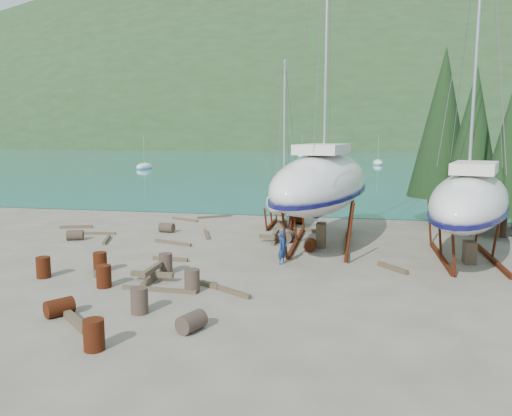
% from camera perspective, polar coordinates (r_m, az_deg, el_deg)
% --- Properties ---
extents(ground, '(600.00, 600.00, 0.00)m').
position_cam_1_polar(ground, '(22.09, -3.52, -7.17)').
color(ground, '#615B4C').
rests_on(ground, ground).
extents(bay_water, '(700.00, 700.00, 0.00)m').
position_cam_1_polar(bay_water, '(335.67, 10.27, 7.29)').
color(bay_water, teal).
rests_on(bay_water, ground).
extents(far_hill, '(800.00, 360.00, 110.00)m').
position_cam_1_polar(far_hill, '(340.67, 10.28, 7.30)').
color(far_hill, '#24371B').
rests_on(far_hill, ground).
extents(far_house_left, '(6.60, 5.60, 5.60)m').
position_cam_1_polar(far_house_left, '(220.52, -6.20, 7.60)').
color(far_house_left, beige).
rests_on(far_house_left, ground).
extents(far_house_center, '(6.60, 5.60, 5.60)m').
position_cam_1_polar(far_house_center, '(212.12, 4.27, 7.60)').
color(far_house_center, beige).
rests_on(far_house_center, ground).
extents(far_house_right, '(6.60, 5.60, 5.60)m').
position_cam_1_polar(far_house_right, '(212.03, 17.92, 7.21)').
color(far_house_right, beige).
rests_on(far_house_right, ground).
extents(cypress_near_right, '(3.60, 3.60, 10.00)m').
position_cam_1_polar(cypress_near_right, '(33.34, 23.60, 7.49)').
color(cypress_near_right, black).
rests_on(cypress_near_right, ground).
extents(cypress_mid_right, '(3.06, 3.06, 8.50)m').
position_cam_1_polar(cypress_mid_right, '(31.78, 26.93, 5.69)').
color(cypress_mid_right, black).
rests_on(cypress_mid_right, ground).
extents(cypress_back_left, '(4.14, 4.14, 11.50)m').
position_cam_1_polar(cypress_back_left, '(35.03, 20.56, 9.09)').
color(cypress_back_left, black).
rests_on(cypress_back_left, ground).
extents(moored_boat_left, '(2.00, 5.00, 6.05)m').
position_cam_1_polar(moored_boat_left, '(88.19, -12.63, 4.62)').
color(moored_boat_left, white).
rests_on(moored_boat_left, ground).
extents(moored_boat_mid, '(2.00, 5.00, 6.05)m').
position_cam_1_polar(moored_boat_mid, '(100.83, 13.76, 5.04)').
color(moored_boat_mid, white).
rests_on(moored_boat_mid, ground).
extents(moored_boat_far, '(2.00, 5.00, 6.05)m').
position_cam_1_polar(moored_boat_far, '(131.38, 5.27, 5.98)').
color(moored_boat_far, white).
rests_on(moored_boat_far, ground).
extents(large_sailboat_near, '(6.23, 13.91, 21.15)m').
position_cam_1_polar(large_sailboat_near, '(26.86, 7.64, 2.94)').
color(large_sailboat_near, white).
rests_on(large_sailboat_near, ground).
extents(large_sailboat_far, '(6.44, 11.69, 17.75)m').
position_cam_1_polar(large_sailboat_far, '(25.32, 23.27, 0.86)').
color(large_sailboat_far, white).
rests_on(large_sailboat_far, ground).
extents(small_sailboat_shore, '(2.39, 6.70, 10.57)m').
position_cam_1_polar(small_sailboat_shore, '(32.25, 3.11, 0.96)').
color(small_sailboat_shore, white).
rests_on(small_sailboat_shore, ground).
extents(worker, '(0.56, 0.67, 1.56)m').
position_cam_1_polar(worker, '(23.00, 3.06, -4.53)').
color(worker, navy).
rests_on(worker, ground).
extents(drum_1, '(0.87, 1.03, 0.58)m').
position_cam_1_polar(drum_1, '(15.64, -7.38, -12.79)').
color(drum_1, '#2D2823').
rests_on(drum_1, ground).
extents(drum_3, '(0.58, 0.58, 0.88)m').
position_cam_1_polar(drum_3, '(14.91, -18.04, -13.62)').
color(drum_3, '#5E2210').
rests_on(drum_3, ground).
extents(drum_4, '(0.90, 0.61, 0.58)m').
position_cam_1_polar(drum_4, '(33.36, 4.63, -1.34)').
color(drum_4, '#5E2210').
rests_on(drum_4, ground).
extents(drum_5, '(0.58, 0.58, 0.88)m').
position_cam_1_polar(drum_5, '(21.86, -10.29, -6.26)').
color(drum_5, '#2D2823').
rests_on(drum_5, ground).
extents(drum_6, '(0.59, 0.89, 0.58)m').
position_cam_1_polar(drum_6, '(25.87, 6.26, -4.22)').
color(drum_6, '#5E2210').
rests_on(drum_6, ground).
extents(drum_9, '(0.94, 0.67, 0.58)m').
position_cam_1_polar(drum_9, '(30.90, -10.16, -2.23)').
color(drum_9, '#2D2823').
rests_on(drum_9, ground).
extents(drum_10, '(0.58, 0.58, 0.88)m').
position_cam_1_polar(drum_10, '(20.51, -17.00, -7.48)').
color(drum_10, '#5E2210').
rests_on(drum_10, ground).
extents(drum_11, '(0.70, 0.96, 0.58)m').
position_cam_1_polar(drum_11, '(27.83, 3.77, -3.29)').
color(drum_11, '#2D2823').
rests_on(drum_11, ground).
extents(drum_12, '(0.98, 1.05, 0.58)m').
position_cam_1_polar(drum_12, '(17.95, -21.55, -10.50)').
color(drum_12, '#5E2210').
rests_on(drum_12, ground).
extents(drum_13, '(0.58, 0.58, 0.88)m').
position_cam_1_polar(drum_13, '(22.72, -23.13, -6.25)').
color(drum_13, '#5E2210').
rests_on(drum_13, ground).
extents(drum_14, '(0.58, 0.58, 0.88)m').
position_cam_1_polar(drum_14, '(22.75, -17.39, -5.93)').
color(drum_14, '#5E2210').
rests_on(drum_14, ground).
extents(drum_15, '(1.03, 0.85, 0.58)m').
position_cam_1_polar(drum_15, '(30.00, -19.97, -2.92)').
color(drum_15, '#2D2823').
rests_on(drum_15, ground).
extents(drum_16, '(0.58, 0.58, 0.88)m').
position_cam_1_polar(drum_16, '(17.34, -13.18, -10.27)').
color(drum_16, '#2D2823').
rests_on(drum_16, ground).
extents(drum_17, '(0.58, 0.58, 0.88)m').
position_cam_1_polar(drum_17, '(19.23, -7.31, -8.24)').
color(drum_17, '#2D2823').
rests_on(drum_17, ground).
extents(timber_0, '(2.19, 1.09, 0.14)m').
position_cam_1_polar(timber_0, '(34.96, -8.15, -1.31)').
color(timber_0, brown).
rests_on(timber_0, ground).
extents(timber_1, '(1.27, 1.48, 0.19)m').
position_cam_1_polar(timber_1, '(22.93, 15.33, -6.62)').
color(timber_1, brown).
rests_on(timber_1, ground).
extents(timber_2, '(1.93, 0.82, 0.19)m').
position_cam_1_polar(timber_2, '(33.75, -19.86, -2.04)').
color(timber_2, brown).
rests_on(timber_2, ground).
extents(timber_3, '(3.02, 0.23, 0.15)m').
position_cam_1_polar(timber_3, '(19.58, -11.04, -9.14)').
color(timber_3, brown).
rests_on(timber_3, ground).
extents(timber_4, '(1.76, 0.26, 0.17)m').
position_cam_1_polar(timber_4, '(24.05, -9.78, -5.76)').
color(timber_4, brown).
rests_on(timber_4, ground).
extents(timber_5, '(2.40, 1.62, 0.16)m').
position_cam_1_polar(timber_5, '(19.30, -3.65, -9.24)').
color(timber_5, brown).
rests_on(timber_5, ground).
extents(timber_6, '(1.62, 0.66, 0.19)m').
position_cam_1_polar(timber_6, '(30.86, 5.64, -2.52)').
color(timber_6, brown).
rests_on(timber_6, ground).
extents(timber_7, '(1.63, 1.03, 0.17)m').
position_cam_1_polar(timber_7, '(20.13, -6.18, -8.50)').
color(timber_7, brown).
rests_on(timber_7, ground).
extents(timber_9, '(2.24, 1.70, 0.15)m').
position_cam_1_polar(timber_9, '(35.93, -4.70, -0.98)').
color(timber_9, brown).
rests_on(timber_9, ground).
extents(timber_10, '(1.06, 2.46, 0.16)m').
position_cam_1_polar(timber_10, '(29.67, -5.69, -2.99)').
color(timber_10, brown).
rests_on(timber_10, ground).
extents(timber_11, '(2.39, 0.96, 0.15)m').
position_cam_1_polar(timber_11, '(27.59, -9.48, -3.94)').
color(timber_11, brown).
rests_on(timber_11, ground).
extents(timber_12, '(1.05, 1.78, 0.17)m').
position_cam_1_polar(timber_12, '(22.97, -17.79, -6.73)').
color(timber_12, brown).
rests_on(timber_12, ground).
extents(timber_15, '(2.75, 0.52, 0.15)m').
position_cam_1_polar(timber_15, '(31.40, -18.16, -2.75)').
color(timber_15, brown).
rests_on(timber_15, ground).
extents(timber_16, '(2.35, 2.10, 0.23)m').
position_cam_1_polar(timber_16, '(17.53, -20.47, -11.51)').
color(timber_16, brown).
rests_on(timber_16, ground).
extents(timber_17, '(0.87, 2.08, 0.16)m').
position_cam_1_polar(timber_17, '(29.20, -16.71, -3.49)').
color(timber_17, brown).
rests_on(timber_17, ground).
extents(timber_pile_fore, '(1.80, 1.80, 0.60)m').
position_cam_1_polar(timber_pile_fore, '(20.84, -11.80, -7.43)').
color(timber_pile_fore, brown).
rests_on(timber_pile_fore, ground).
extents(timber_pile_aft, '(1.80, 1.80, 0.60)m').
position_cam_1_polar(timber_pile_aft, '(27.66, 2.22, -3.33)').
color(timber_pile_aft, brown).
rests_on(timber_pile_aft, ground).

